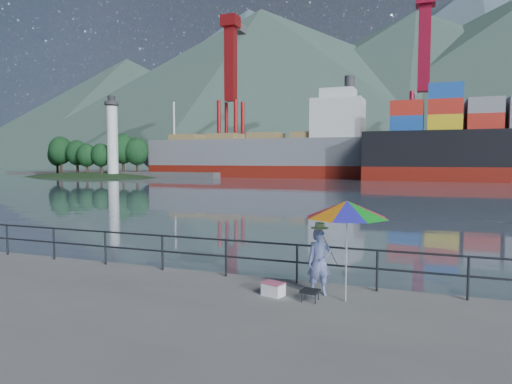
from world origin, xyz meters
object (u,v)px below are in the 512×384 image
(fisherman, at_px, (319,262))
(cooler_bag, at_px, (273,290))
(bulk_carrier, at_px, (271,154))
(beach_umbrella, at_px, (347,209))

(fisherman, xyz_separation_m, cooler_bag, (-0.99, -0.43, -0.64))
(bulk_carrier, bearing_deg, fisherman, -70.47)
(cooler_bag, height_order, bulk_carrier, bulk_carrier)
(cooler_bag, distance_m, bulk_carrier, 77.31)
(beach_umbrella, bearing_deg, cooler_bag, -175.09)
(fisherman, height_order, cooler_bag, fisherman)
(beach_umbrella, bearing_deg, fisherman, 156.78)
(fisherman, distance_m, bulk_carrier, 77.20)
(beach_umbrella, xyz_separation_m, bulk_carrier, (-26.46, 72.97, 2.13))
(fisherman, relative_size, beach_umbrella, 0.69)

